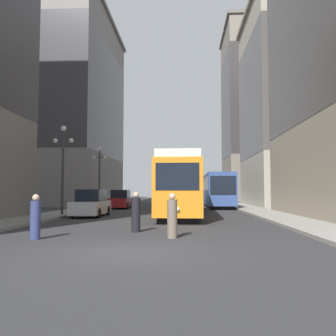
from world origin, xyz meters
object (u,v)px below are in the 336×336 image
pedestrian_crossing_near (35,218)px  pedestrian_crossing_far (172,217)px  lamp_post_left_near (63,156)px  pedestrian_on_sidewalk (136,213)px  streetcar (182,186)px  lamp_post_left_far (99,168)px  transit_bus (217,189)px  parked_car_left_near (121,200)px  parked_car_left_mid (91,204)px

pedestrian_crossing_near → pedestrian_crossing_far: 4.88m
pedestrian_crossing_far → lamp_post_left_near: (-7.80, 10.49, 3.28)m
pedestrian_on_sidewalk → lamp_post_left_near: size_ratio=0.28×
streetcar → pedestrian_crossing_far: (-0.24, -12.11, -1.34)m
pedestrian_crossing_near → lamp_post_left_near: lamp_post_left_near is taller
pedestrian_on_sidewalk → lamp_post_left_far: size_ratio=0.29×
streetcar → transit_bus: (3.57, 12.78, -0.15)m
parked_car_left_near → pedestrian_on_sidewalk: bearing=-78.7°
lamp_post_left_far → parked_car_left_mid: bearing=-79.1°
transit_bus → parked_car_left_near: (-9.72, -3.30, -1.10)m
pedestrian_crossing_near → lamp_post_left_near: bearing=-38.9°
parked_car_left_mid → pedestrian_crossing_near: size_ratio=2.88×
pedestrian_crossing_near → lamp_post_left_far: size_ratio=0.28×
pedestrian_crossing_far → parked_car_left_mid: bearing=8.6°
transit_bus → lamp_post_left_far: bearing=-159.9°
streetcar → pedestrian_crossing_far: streetcar is taller
parked_car_left_mid → pedestrian_on_sidewalk: 9.95m
parked_car_left_near → pedestrian_crossing_far: (5.90, -21.59, -0.08)m
streetcar → lamp_post_left_far: 11.87m
pedestrian_crossing_near → lamp_post_left_far: (-2.96, 21.22, 3.19)m
transit_bus → parked_car_left_mid: transit_bus is taller
streetcar → lamp_post_left_far: bearing=134.7°
pedestrian_on_sidewalk → lamp_post_left_near: lamp_post_left_near is taller
transit_bus → lamp_post_left_far: 12.53m
pedestrian_crossing_far → lamp_post_left_far: 22.29m
parked_car_left_mid → lamp_post_left_far: bearing=100.2°
streetcar → lamp_post_left_near: bearing=-167.2°
parked_car_left_mid → pedestrian_crossing_far: bearing=-62.0°
lamp_post_left_near → lamp_post_left_far: (0.00, 10.15, -0.11)m
streetcar → pedestrian_crossing_near: 13.74m
lamp_post_left_near → pedestrian_crossing_near: bearing=-75.0°
parked_car_left_mid → pedestrian_crossing_far: (5.90, -10.79, -0.08)m
parked_car_left_near → lamp_post_left_far: bearing=-154.4°
streetcar → pedestrian_crossing_near: bearing=-110.5°
pedestrian_on_sidewalk → parked_car_left_near: bearing=26.9°
pedestrian_crossing_far → pedestrian_on_sidewalk: pedestrian_on_sidewalk is taller
pedestrian_on_sidewalk → transit_bus: bearing=1.4°
streetcar → parked_car_left_mid: (-6.15, -1.32, -1.26)m
transit_bus → pedestrian_on_sidewalk: bearing=-103.2°
parked_car_left_near → parked_car_left_mid: size_ratio=0.94×
transit_bus → parked_car_left_mid: size_ratio=2.68×
parked_car_left_near → parked_car_left_mid: (0.00, -10.80, 0.00)m
transit_bus → pedestrian_crossing_far: bearing=-98.7°
parked_car_left_mid → pedestrian_crossing_far: parked_car_left_mid is taller
parked_car_left_mid → pedestrian_crossing_near: 11.42m
pedestrian_crossing_near → pedestrian_on_sidewalk: bearing=-107.4°
streetcar → pedestrian_on_sidewalk: streetcar is taller
pedestrian_crossing_far → pedestrian_on_sidewalk: 2.42m
pedestrian_on_sidewalk → parked_car_left_mid: bearing=40.3°
transit_bus → lamp_post_left_near: (-11.62, -14.40, 2.10)m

